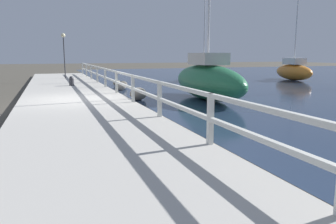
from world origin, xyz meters
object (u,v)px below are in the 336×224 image
Objects in this scene: mooring_bollard at (71,81)px; sailboat_teal at (204,71)px; sailboat_green at (208,80)px; sailboat_orange at (293,71)px; dock_lamp at (64,43)px.

sailboat_teal is (9.24, 2.73, 0.26)m from mooring_bollard.
sailboat_green is 1.27× the size of sailboat_teal.
sailboat_orange is (10.79, 7.35, -0.13)m from sailboat_green.
sailboat_orange is (15.93, -4.65, -1.95)m from dock_lamp.
dock_lamp is (-0.03, 5.96, 2.17)m from mooring_bollard.
sailboat_teal is at bearing -19.18° from dock_lamp.
sailboat_green is at bearing -134.99° from sailboat_orange.
sailboat_green reaches higher than sailboat_teal.
dock_lamp is 13.17m from sailboat_green.
sailboat_teal is (-6.66, 1.42, 0.04)m from sailboat_orange.
sailboat_green is 9.69m from sailboat_teal.
mooring_bollard is 0.16× the size of dock_lamp.
sailboat_green is (5.14, -11.99, -1.82)m from dock_lamp.
dock_lamp is 0.47× the size of sailboat_teal.
mooring_bollard is at bearing -164.52° from sailboat_orange.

